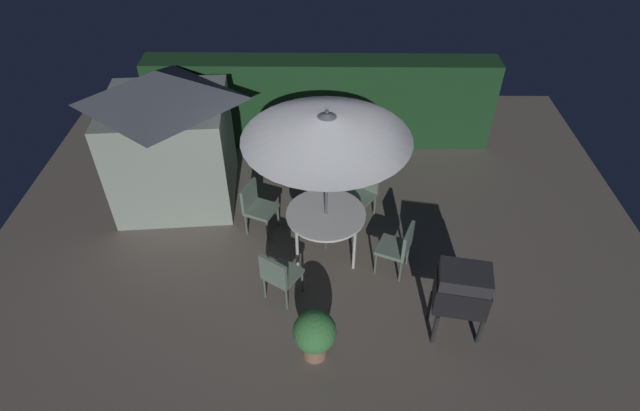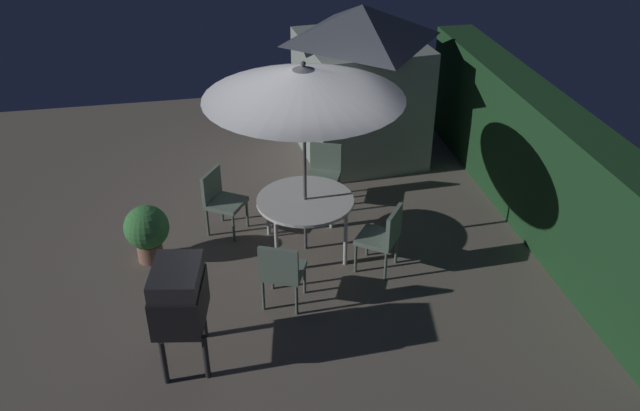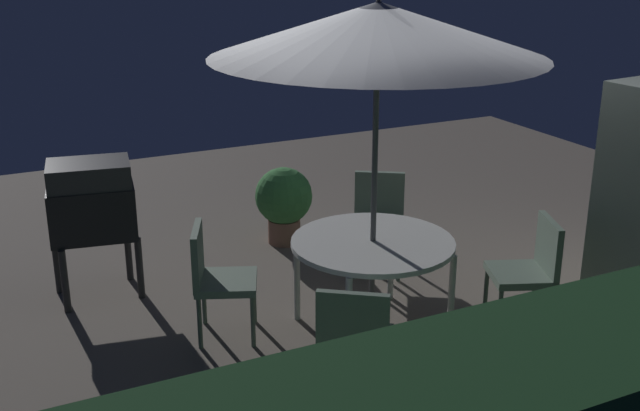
{
  "view_description": "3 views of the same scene",
  "coord_description": "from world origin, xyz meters",
  "views": [
    {
      "loc": [
        0.09,
        -5.84,
        6.1
      ],
      "look_at": [
        0.02,
        0.39,
        0.81
      ],
      "focal_mm": 29.12,
      "sensor_mm": 36.0,
      "label": 1
    },
    {
      "loc": [
        7.37,
        -0.94,
        5.14
      ],
      "look_at": [
        0.43,
        0.39,
        0.84
      ],
      "focal_mm": 37.48,
      "sensor_mm": 36.0,
      "label": 2
    },
    {
      "loc": [
        2.93,
        5.1,
        3.01
      ],
      "look_at": [
        0.42,
        -0.04,
        1.01
      ],
      "focal_mm": 44.38,
      "sensor_mm": 36.0,
      "label": 3
    }
  ],
  "objects": [
    {
      "name": "patio_table",
      "position": [
        0.11,
        0.25,
        0.71
      ],
      "size": [
        1.26,
        1.26,
        0.77
      ],
      "color": "white",
      "rests_on": "ground"
    },
    {
      "name": "chair_toward_house",
      "position": [
        0.75,
        1.14,
        0.52
      ],
      "size": [
        0.64,
        0.65,
        0.9
      ],
      "color": "slate",
      "rests_on": "ground"
    },
    {
      "name": "bbq_grill",
      "position": [
        1.91,
        -1.35,
        0.85
      ],
      "size": [
        0.78,
        0.61,
        1.2
      ],
      "color": "black",
      "rests_on": "ground"
    },
    {
      "name": "potted_plant_by_shed",
      "position": [
        -0.03,
        -1.77,
        0.45
      ],
      "size": [
        0.57,
        0.57,
        0.78
      ],
      "color": "#936651",
      "rests_on": "ground"
    },
    {
      "name": "garden_shed",
      "position": [
        -2.56,
        1.62,
        1.27
      ],
      "size": [
        2.25,
        2.08,
        2.49
      ],
      "color": "gray",
      "rests_on": "ground"
    },
    {
      "name": "chair_near_shed",
      "position": [
        -1.05,
        0.73,
        0.52
      ],
      "size": [
        0.6,
        0.6,
        0.9
      ],
      "color": "slate",
      "rests_on": "ground"
    },
    {
      "name": "chair_far_side",
      "position": [
        -0.56,
        -0.8,
        0.52
      ],
      "size": [
        0.64,
        0.64,
        0.9
      ],
      "color": "slate",
      "rests_on": "ground"
    },
    {
      "name": "ground_plane",
      "position": [
        0.0,
        0.0,
        0.0
      ],
      "size": [
        11.0,
        11.0,
        0.0
      ],
      "primitive_type": "plane",
      "color": "#6B6056"
    },
    {
      "name": "hedge_backdrop",
      "position": [
        0.0,
        3.5,
        0.91
      ],
      "size": [
        6.89,
        0.62,
        1.82
      ],
      "color": "#193D1E",
      "rests_on": "ground"
    },
    {
      "name": "patio_umbrella",
      "position": [
        0.11,
        0.25,
        2.35
      ],
      "size": [
        2.41,
        2.41,
        2.6
      ],
      "color": "#4C4C51",
      "rests_on": "ground"
    },
    {
      "name": "chair_toward_hedge",
      "position": [
        1.23,
        -0.21,
        0.52
      ],
      "size": [
        0.61,
        0.6,
        0.9
      ],
      "color": "slate",
      "rests_on": "ground"
    }
  ]
}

